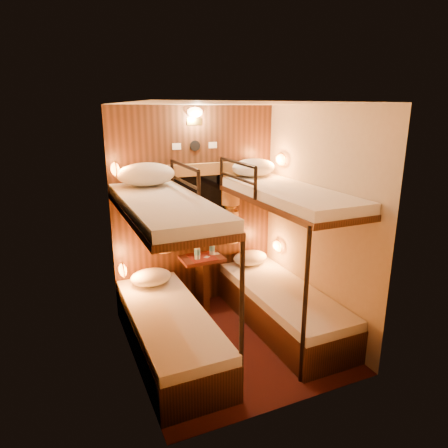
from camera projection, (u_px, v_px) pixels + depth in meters
name	position (u px, v px, depth m)	size (l,w,h in m)	color
floor	(231.00, 341.00, 4.20)	(2.10, 2.10, 0.00)	#37110F
ceiling	(233.00, 103.00, 3.54)	(2.10, 2.10, 0.00)	silver
wall_back	(195.00, 209.00, 4.80)	(2.40, 2.40, 0.00)	#C6B293
wall_front	(292.00, 271.00, 2.95)	(2.40, 2.40, 0.00)	#C6B293
wall_left	(128.00, 246.00, 3.48)	(2.40, 2.40, 0.00)	#C6B293
wall_right	(317.00, 221.00, 4.26)	(2.40, 2.40, 0.00)	#C6B293
back_panel	(196.00, 209.00, 4.78)	(2.00, 0.03, 2.40)	black
bunk_left	(168.00, 302.00, 3.86)	(0.72, 1.90, 1.82)	black
bunk_right	(283.00, 280.00, 4.36)	(0.72, 1.90, 1.82)	black
window	(197.00, 211.00, 4.76)	(1.00, 0.12, 0.79)	black
curtains	(197.00, 205.00, 4.71)	(1.10, 0.22, 1.00)	olive
back_fixtures	(195.00, 119.00, 4.46)	(0.54, 0.09, 0.48)	black
reading_lamps	(206.00, 212.00, 4.48)	(2.00, 0.20, 1.25)	orange
table	(202.00, 275.00, 4.84)	(0.50, 0.34, 0.66)	#5C2715
bottle_left	(197.00, 251.00, 4.67)	(0.07, 0.07, 0.25)	#99BFE5
bottle_right	(212.00, 247.00, 4.82)	(0.06, 0.06, 0.22)	#99BFE5
sachet_a	(215.00, 254.00, 4.87)	(0.09, 0.07, 0.01)	silver
sachet_b	(207.00, 257.00, 4.76)	(0.07, 0.05, 0.01)	silver
pillow_lower_left	(151.00, 277.00, 4.45)	(0.46, 0.33, 0.18)	silver
pillow_lower_right	(250.00, 258.00, 5.05)	(0.45, 0.32, 0.18)	silver
pillow_upper_left	(146.00, 174.00, 4.11)	(0.60, 0.43, 0.24)	silver
pillow_upper_right	(253.00, 167.00, 4.70)	(0.53, 0.38, 0.21)	silver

